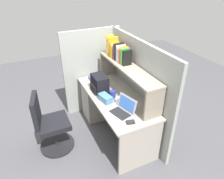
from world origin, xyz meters
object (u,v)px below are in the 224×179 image
Objects in this scene: computer_mouse at (130,122)px; office_chair at (50,127)px; paper_cup at (118,100)px; tissue_box at (105,98)px; snack_canister at (113,94)px; backpack at (99,84)px; laptop at (123,110)px.

office_chair reaches higher than computer_mouse.
tissue_box is (-0.11, -0.15, 0.01)m from paper_cup.
computer_mouse is at bearing -3.12° from tissue_box.
office_chair reaches higher than snack_canister.
backpack is 0.28m from snack_canister.
backpack is at bearing -163.68° from computer_mouse.
tissue_box is (-0.59, -0.09, 0.03)m from computer_mouse.
office_chair is (-0.29, -0.96, -0.38)m from paper_cup.
backpack reaches higher than office_chair.
tissue_box is (-0.36, -0.10, -0.00)m from laptop.
backpack reaches higher than laptop.
snack_canister is (-0.64, 0.05, 0.04)m from computer_mouse.
backpack is 0.32× the size of office_chair.
snack_canister is at bearing 174.05° from laptop.
office_chair is (-0.77, -0.90, -0.35)m from computer_mouse.
paper_cup is at bearing -175.14° from computer_mouse.
office_chair reaches higher than tissue_box.
backpack reaches higher than computer_mouse.
paper_cup is (0.41, 0.12, -0.09)m from backpack.
computer_mouse is at bearing 3.71° from backpack.
tissue_box is at bearing -126.14° from paper_cup.
backpack is 2.88× the size of computer_mouse.
computer_mouse is at bearing -7.76° from paper_cup.
backpack is at bearing -163.28° from paper_cup.
backpack reaches higher than tissue_box.
backpack is 0.97m from office_chair.
backpack is at bearing 162.75° from tissue_box.
tissue_box reaches higher than paper_cup.
backpack is 0.89m from computer_mouse.
laptop is 0.26m from paper_cup.
paper_cup is (-0.25, 0.06, -0.01)m from laptop.
paper_cup is 1.08m from office_chair.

